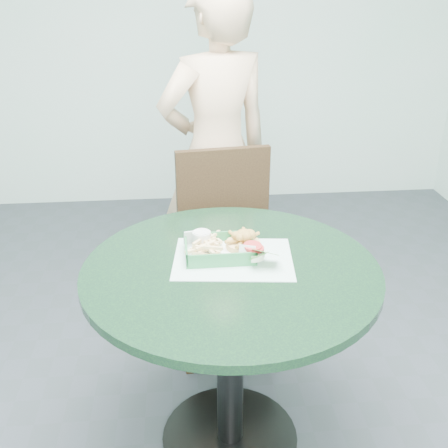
{
  "coord_description": "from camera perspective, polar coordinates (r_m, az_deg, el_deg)",
  "views": [
    {
      "loc": [
        -0.16,
        -1.48,
        1.62
      ],
      "look_at": [
        -0.01,
        0.1,
        0.88
      ],
      "focal_mm": 42.0,
      "sensor_mm": 36.0,
      "label": 1
    }
  ],
  "objects": [
    {
      "name": "dining_chair",
      "position": [
        2.43,
        0.15,
        -1.55
      ],
      "size": [
        0.44,
        0.44,
        0.93
      ],
      "rotation": [
        0.0,
        0.0,
        0.13
      ],
      "color": "#432114",
      "rests_on": "floor"
    },
    {
      "name": "floor",
      "position": [
        2.2,
        0.64,
        -22.27
      ],
      "size": [
        4.0,
        5.0,
        0.02
      ],
      "primitive_type": "cube",
      "color": "#303335",
      "rests_on": "ground"
    },
    {
      "name": "sauce_ramekin",
      "position": [
        1.81,
        -2.43,
        -1.85
      ],
      "size": [
        0.06,
        0.06,
        0.04
      ],
      "rotation": [
        0.0,
        0.0,
        -0.01
      ],
      "color": "silver",
      "rests_on": "food_basket"
    },
    {
      "name": "crab_sandwich",
      "position": [
        1.8,
        2.12,
        -2.15
      ],
      "size": [
        0.12,
        0.12,
        0.07
      ],
      "rotation": [
        0.0,
        0.0,
        0.08
      ],
      "color": "tan",
      "rests_on": "food_basket"
    },
    {
      "name": "fries_pile",
      "position": [
        1.79,
        -1.83,
        -2.65
      ],
      "size": [
        0.14,
        0.15,
        0.05
      ],
      "primitive_type": null,
      "rotation": [
        0.0,
        0.0,
        0.15
      ],
      "color": "#F1CB88",
      "rests_on": "food_basket"
    },
    {
      "name": "diner_person",
      "position": [
        2.62,
        -0.85,
        9.25
      ],
      "size": [
        0.77,
        0.64,
        1.81
      ],
      "primitive_type": "imported",
      "rotation": [
        0.0,
        0.0,
        3.51
      ],
      "color": "#DDB48C",
      "rests_on": "floor"
    },
    {
      "name": "placemat",
      "position": [
        1.77,
        0.99,
        -4.35
      ],
      "size": [
        0.42,
        0.34,
        0.0
      ],
      "primitive_type": "cube",
      "rotation": [
        0.0,
        0.0,
        -0.11
      ],
      "color": "silver",
      "rests_on": "cafe_table"
    },
    {
      "name": "food_basket",
      "position": [
        1.78,
        -0.48,
        -3.59
      ],
      "size": [
        0.23,
        0.17,
        0.05
      ],
      "rotation": [
        0.0,
        0.0,
        0.01
      ],
      "color": "#27783F",
      "rests_on": "placemat"
    },
    {
      "name": "wall_back",
      "position": [
        3.99,
        -3.19,
        21.89
      ],
      "size": [
        4.0,
        0.04,
        2.8
      ],
      "primitive_type": "cube",
      "color": "silver",
      "rests_on": "ground"
    },
    {
      "name": "garnish_cup",
      "position": [
        1.73,
        3.51,
        -3.65
      ],
      "size": [
        0.11,
        0.11,
        0.04
      ],
      "rotation": [
        0.0,
        0.0,
        -0.16
      ],
      "color": "#E9EBCE",
      "rests_on": "food_basket"
    },
    {
      "name": "cafe_table",
      "position": [
        1.82,
        0.73,
        -9.8
      ],
      "size": [
        0.98,
        0.98,
        0.75
      ],
      "color": "black",
      "rests_on": "floor"
    }
  ]
}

